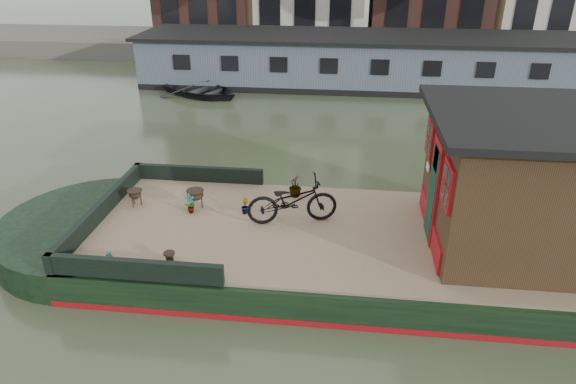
# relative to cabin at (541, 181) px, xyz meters

# --- Properties ---
(ground) EXTENTS (120.00, 120.00, 0.00)m
(ground) POSITION_rel_cabin_xyz_m (-2.19, 0.00, -1.88)
(ground) COLOR #363D27
(ground) RESTS_ON ground
(houseboat_hull) EXTENTS (14.01, 4.02, 0.60)m
(houseboat_hull) POSITION_rel_cabin_xyz_m (-3.52, 0.00, -1.60)
(houseboat_hull) COLOR black
(houseboat_hull) RESTS_ON ground
(houseboat_deck) EXTENTS (11.80, 3.80, 0.05)m
(houseboat_deck) POSITION_rel_cabin_xyz_m (-2.19, 0.00, -1.25)
(houseboat_deck) COLOR #846951
(houseboat_deck) RESTS_ON houseboat_hull
(bow_bulwark) EXTENTS (3.00, 4.00, 0.35)m
(bow_bulwark) POSITION_rel_cabin_xyz_m (-7.25, 0.00, -1.05)
(bow_bulwark) COLOR black
(bow_bulwark) RESTS_ON houseboat_deck
(cabin) EXTENTS (4.00, 3.50, 2.42)m
(cabin) POSITION_rel_cabin_xyz_m (0.00, 0.00, 0.00)
(cabin) COLOR black
(cabin) RESTS_ON houseboat_deck
(bicycle) EXTENTS (1.85, 1.04, 0.92)m
(bicycle) POSITION_rel_cabin_xyz_m (-4.33, 0.27, -0.77)
(bicycle) COLOR black
(bicycle) RESTS_ON houseboat_deck
(potted_plant_a) EXTENTS (0.26, 0.24, 0.41)m
(potted_plant_a) POSITION_rel_cabin_xyz_m (-6.41, 0.37, -1.02)
(potted_plant_a) COLOR #9D5E2D
(potted_plant_a) RESTS_ON houseboat_deck
(potted_plant_b) EXTENTS (0.19, 0.22, 0.33)m
(potted_plant_b) POSITION_rel_cabin_xyz_m (-5.33, 0.51, -1.07)
(potted_plant_b) COLOR maroon
(potted_plant_b) RESTS_ON houseboat_deck
(potted_plant_d) EXTENTS (0.29, 0.29, 0.47)m
(potted_plant_d) POSITION_rel_cabin_xyz_m (-4.40, 1.40, -0.99)
(potted_plant_d) COLOR brown
(potted_plant_d) RESTS_ON houseboat_deck
(potted_plant_e) EXTENTS (0.13, 0.16, 0.27)m
(potted_plant_e) POSITION_rel_cabin_xyz_m (-7.22, -1.61, -1.09)
(potted_plant_e) COLOR #9E562E
(potted_plant_e) RESTS_ON houseboat_deck
(brazier_front) EXTENTS (0.43, 0.43, 0.35)m
(brazier_front) POSITION_rel_cabin_xyz_m (-7.63, 0.57, -1.05)
(brazier_front) COLOR black
(brazier_front) RESTS_ON houseboat_deck
(brazier_rear) EXTENTS (0.44, 0.44, 0.41)m
(brazier_rear) POSITION_rel_cabin_xyz_m (-6.36, 0.60, -1.02)
(brazier_rear) COLOR black
(brazier_rear) RESTS_ON houseboat_deck
(bollard_port) EXTENTS (0.18, 0.18, 0.21)m
(bollard_port) POSITION_rel_cabin_xyz_m (-7.79, 0.88, -1.12)
(bollard_port) COLOR black
(bollard_port) RESTS_ON houseboat_deck
(bollard_stbd) EXTENTS (0.19, 0.19, 0.22)m
(bollard_stbd) POSITION_rel_cabin_xyz_m (-6.24, -1.44, -1.12)
(bollard_stbd) COLOR black
(bollard_stbd) RESTS_ON houseboat_deck
(dinghy) EXTENTS (4.18, 3.74, 0.71)m
(dinghy) POSITION_rel_cabin_xyz_m (-9.26, 11.39, -1.52)
(dinghy) COLOR black
(dinghy) RESTS_ON ground
(far_houseboat) EXTENTS (20.40, 4.40, 2.11)m
(far_houseboat) POSITION_rel_cabin_xyz_m (-2.19, 14.00, -0.91)
(far_houseboat) COLOR #4B5865
(far_houseboat) RESTS_ON ground
(quay) EXTENTS (60.00, 6.00, 0.90)m
(quay) POSITION_rel_cabin_xyz_m (-2.19, 20.50, -1.43)
(quay) COLOR #47443F
(quay) RESTS_ON ground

